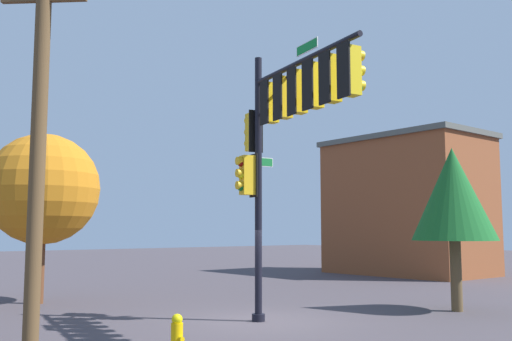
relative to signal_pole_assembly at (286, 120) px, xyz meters
name	(u,v)px	position (x,y,z in m)	size (l,w,h in m)	color
ground_plane	(258,321)	(-1.53, 0.32, -5.36)	(120.00, 120.00, 0.00)	#433C42
signal_pole_assembly	(286,120)	(0.00, 0.00, 0.00)	(5.28, 1.57, 7.44)	black
utility_pole	(38,153)	(-0.71, -6.10, -1.33)	(1.32, 1.39, 7.85)	brown
fire_hydrant	(177,335)	(0.85, -3.74, -4.95)	(0.33, 0.24, 0.83)	#EEB807
tree_near	(453,195)	(0.87, 6.33, -1.75)	(2.64, 2.64, 5.11)	brown
tree_mid	(43,189)	(-9.22, -3.05, -1.44)	(3.86, 3.86, 5.86)	brown
brick_building	(407,205)	(-9.17, 17.75, -1.42)	(8.89, 5.64, 7.85)	brown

